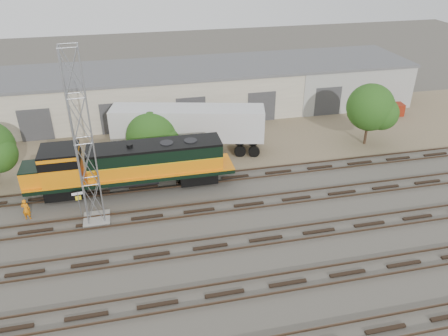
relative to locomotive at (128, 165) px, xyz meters
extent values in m
plane|color=#47423A|center=(5.05, -6.00, -2.33)|extent=(140.00, 140.00, 0.00)
cube|color=#726047|center=(5.05, 9.00, -2.32)|extent=(80.00, 16.00, 0.02)
cube|color=black|center=(5.05, -13.50, -2.26)|extent=(80.00, 2.40, 0.14)
cube|color=#4C3828|center=(5.05, -14.25, -2.12)|extent=(80.00, 0.08, 0.14)
cube|color=#4C3828|center=(5.05, -12.75, -2.12)|extent=(80.00, 0.08, 0.14)
cube|color=black|center=(5.05, -9.00, -2.26)|extent=(80.00, 2.40, 0.14)
cube|color=#4C3828|center=(5.05, -9.75, -2.12)|extent=(80.00, 0.08, 0.14)
cube|color=#4C3828|center=(5.05, -8.25, -2.12)|extent=(80.00, 0.08, 0.14)
cube|color=black|center=(5.05, -4.50, -2.26)|extent=(80.00, 2.40, 0.14)
cube|color=#4C3828|center=(5.05, -5.25, -2.12)|extent=(80.00, 0.08, 0.14)
cube|color=#4C3828|center=(5.05, -3.75, -2.12)|extent=(80.00, 0.08, 0.14)
cube|color=black|center=(5.05, 0.00, -2.26)|extent=(80.00, 2.40, 0.14)
cube|color=#4C3828|center=(5.05, -0.75, -2.12)|extent=(80.00, 0.08, 0.14)
cube|color=#4C3828|center=(5.05, 0.75, -2.12)|extent=(80.00, 0.08, 0.14)
cube|color=beige|center=(5.05, 17.00, 0.17)|extent=(58.00, 10.00, 5.00)
cube|color=#59595B|center=(5.05, 17.00, 2.82)|extent=(58.40, 10.40, 0.30)
cube|color=#999993|center=(27.05, 11.95, 0.17)|extent=(14.00, 0.10, 5.00)
cube|color=#333335|center=(-8.95, 11.94, -0.63)|extent=(3.20, 0.12, 3.40)
cube|color=#333335|center=(-0.95, 11.94, -0.63)|extent=(3.20, 0.12, 3.40)
cube|color=#333335|center=(7.05, 11.94, -0.63)|extent=(3.20, 0.12, 3.40)
cube|color=#333335|center=(15.05, 11.94, -0.63)|extent=(3.20, 0.12, 3.40)
cube|color=#333335|center=(23.05, 11.94, -0.63)|extent=(3.20, 0.12, 3.40)
cube|color=black|center=(-5.12, 0.00, -1.56)|extent=(3.15, 2.36, 0.98)
cube|color=black|center=(5.71, 0.00, -1.56)|extent=(3.15, 2.36, 0.98)
cube|color=black|center=(0.30, 0.00, -0.89)|extent=(16.74, 2.95, 0.34)
cylinder|color=black|center=(0.30, 0.00, -1.51)|extent=(4.14, 1.08, 1.08)
cube|color=orange|center=(2.27, 0.00, -0.13)|extent=(10.83, 2.56, 1.18)
cube|color=black|center=(2.27, 0.00, 0.96)|extent=(10.83, 2.56, 0.98)
cube|color=black|center=(2.27, 0.00, 1.55)|extent=(10.83, 2.56, 0.20)
cube|color=orange|center=(-5.12, 0.00, 0.56)|extent=(2.95, 2.95, 2.56)
cube|color=black|center=(-5.12, 0.00, 1.92)|extent=(2.95, 2.95, 0.16)
cube|color=orange|center=(-7.39, 0.00, -0.03)|extent=(1.58, 2.36, 1.38)
cube|color=gray|center=(-2.66, -3.92, -2.23)|extent=(1.92, 1.92, 0.20)
cylinder|color=gray|center=(-3.24, -3.33, 4.27)|extent=(0.10, 0.10, 12.80)
cylinder|color=gray|center=(-2.07, -3.33, 4.27)|extent=(0.10, 0.10, 12.80)
cylinder|color=gray|center=(-3.24, -4.51, 4.27)|extent=(0.10, 0.10, 12.80)
cylinder|color=gray|center=(-2.07, -4.51, 4.27)|extent=(0.10, 0.10, 12.80)
cylinder|color=gray|center=(-3.84, -3.04, -1.28)|extent=(0.07, 0.07, 2.09)
cube|color=white|center=(-3.84, -3.04, -0.38)|extent=(0.85, 0.15, 0.21)
cube|color=yellow|center=(-3.84, -3.04, -0.76)|extent=(0.43, 0.10, 0.33)
imported|color=orange|center=(-7.74, -2.64, -1.47)|extent=(0.67, 0.49, 1.71)
cube|color=silver|center=(5.88, 6.20, 0.63)|extent=(14.79, 6.25, 3.01)
cube|color=black|center=(11.42, 4.86, -1.77)|extent=(3.26, 3.35, 1.12)
cube|color=black|center=(0.19, 6.44, -1.60)|extent=(0.17, 0.17, 1.45)
cube|color=black|center=(0.72, 8.61, -1.60)|extent=(0.17, 0.17, 1.45)
cube|color=#154C95|center=(28.20, 12.44, -1.58)|extent=(2.08, 2.03, 1.50)
cube|color=maroon|center=(31.03, 10.20, -1.63)|extent=(1.65, 1.56, 1.40)
cylinder|color=#382619|center=(2.34, 5.72, -2.11)|extent=(0.33, 0.33, 0.43)
sphere|color=#1D4B15|center=(2.34, 5.72, -0.22)|extent=(4.78, 4.78, 4.78)
sphere|color=#1D4B15|center=(3.29, 5.01, -0.70)|extent=(3.35, 3.35, 3.35)
cylinder|color=#382619|center=(23.59, 3.82, -1.17)|extent=(0.27, 0.27, 2.32)
sphere|color=#1D4B15|center=(23.59, 3.82, 1.61)|extent=(4.64, 4.64, 4.64)
sphere|color=#1D4B15|center=(24.52, 3.12, 1.15)|extent=(3.25, 3.25, 3.25)
camera|label=1|loc=(0.79, -32.31, 16.93)|focal=35.00mm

